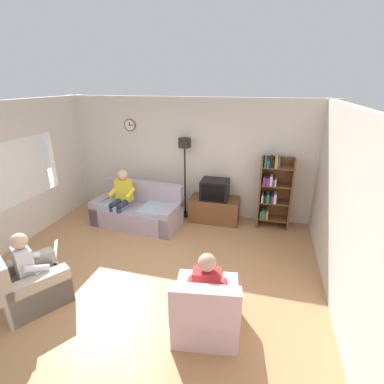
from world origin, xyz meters
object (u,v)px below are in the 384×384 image
(tv_stand, at_px, (214,209))
(couch, at_px, (138,211))
(bookshelf, at_px, (273,190))
(person_in_right_armchair, at_px, (207,286))
(tv, at_px, (215,189))
(person_on_couch, at_px, (122,195))
(armchair_near_window, at_px, (29,285))
(floor_lamp, at_px, (185,156))
(armchair_near_bookshelf, at_px, (206,311))
(person_in_left_armchair, at_px, (32,264))

(tv_stand, bearing_deg, couch, -159.80)
(bookshelf, distance_m, person_in_right_armchair, 3.20)
(tv_stand, distance_m, tv, 0.49)
(person_on_couch, bearing_deg, bookshelf, 13.74)
(tv_stand, distance_m, person_on_couch, 2.09)
(armchair_near_window, height_order, person_in_right_armchair, person_in_right_armchair)
(person_on_couch, bearing_deg, floor_lamp, 33.79)
(tv, height_order, bookshelf, bookshelf)
(couch, height_order, armchair_near_window, same)
(tv_stand, distance_m, floor_lamp, 1.38)
(tv_stand, bearing_deg, floor_lamp, 172.21)
(bookshelf, height_order, armchair_near_window, bookshelf)
(armchair_near_bookshelf, bearing_deg, tv_stand, 98.78)
(tv_stand, xyz_separation_m, floor_lamp, (-0.72, 0.10, 1.18))
(tv_stand, xyz_separation_m, person_in_left_armchair, (-2.01, -3.21, 0.33))
(tv, distance_m, person_in_left_armchair, 3.77)
(floor_lamp, bearing_deg, bookshelf, -0.89)
(couch, relative_size, armchair_near_window, 1.68)
(tv_stand, height_order, person_on_couch, person_on_couch)
(couch, distance_m, armchair_near_window, 2.73)
(armchair_near_bookshelf, xyz_separation_m, person_on_couch, (-2.41, 2.42, 0.41))
(tv, distance_m, person_in_right_armchair, 3.05)
(armchair_near_window, xyz_separation_m, armchair_near_bookshelf, (2.54, 0.16, 0.00))
(couch, xyz_separation_m, tv_stand, (1.62, 0.60, -0.04))
(person_in_right_armchair, bearing_deg, armchair_near_window, -174.31)
(tv, xyz_separation_m, person_on_couch, (-1.93, -0.68, -0.07))
(tv, bearing_deg, person_in_left_armchair, -122.28)
(person_in_right_armchair, bearing_deg, person_in_left_armchair, -175.93)
(armchair_near_bookshelf, distance_m, person_in_left_armchair, 2.52)
(floor_lamp, relative_size, person_in_left_armchair, 1.65)
(person_on_couch, bearing_deg, couch, 19.71)
(couch, bearing_deg, armchair_near_bookshelf, -50.25)
(bookshelf, height_order, person_in_left_armchair, bookshelf)
(tv_stand, distance_m, person_in_right_armchair, 3.09)
(armchair_near_bookshelf, relative_size, person_in_right_armchair, 0.89)
(bookshelf, distance_m, armchair_near_window, 4.74)
(person_in_right_armchair, bearing_deg, floor_lamp, 110.83)
(tv_stand, bearing_deg, person_in_left_armchair, -122.09)
(tv, xyz_separation_m, armchair_near_bookshelf, (0.48, -3.10, -0.48))
(couch, height_order, tv_stand, couch)
(armchair_near_window, distance_m, person_in_right_armchair, 2.56)
(tv, relative_size, armchair_near_window, 0.51)
(floor_lamp, xyz_separation_m, person_in_left_armchair, (-1.29, -3.31, -0.85))
(tv, height_order, armchair_near_window, tv)
(couch, height_order, person_in_right_armchair, person_in_right_armchair)
(tv_stand, height_order, tv, tv)
(person_on_couch, xyz_separation_m, person_in_right_armchair, (2.39, -2.33, -0.09))
(couch, relative_size, person_in_left_armchair, 1.76)
(couch, distance_m, person_on_couch, 0.50)
(tv, height_order, person_in_left_armchair, person_in_left_armchair)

